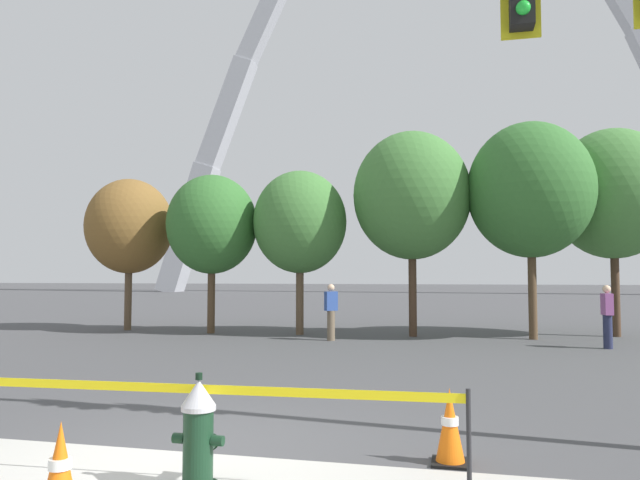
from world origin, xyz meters
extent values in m
plane|color=#474749|center=(0.00, 0.00, 0.00)|extent=(240.00, 240.00, 0.00)
cylinder|color=#14331E|center=(0.45, -1.05, 0.36)|extent=(0.26, 0.26, 0.62)
cylinder|color=#B7B7BC|center=(0.45, -1.05, 0.69)|extent=(0.30, 0.30, 0.04)
cone|color=#B7B7BC|center=(0.45, -1.05, 0.82)|extent=(0.30, 0.30, 0.22)
cylinder|color=black|center=(0.45, -1.05, 0.96)|extent=(0.06, 0.06, 0.06)
cylinder|color=#14331E|center=(0.27, -1.05, 0.42)|extent=(0.10, 0.09, 0.09)
cylinder|color=#14331E|center=(0.63, -1.05, 0.42)|extent=(0.10, 0.09, 0.09)
cylinder|color=#14331E|center=(0.45, -0.85, 0.33)|extent=(0.13, 0.14, 0.13)
cylinder|color=black|center=(0.45, -0.77, 0.33)|extent=(0.15, 0.03, 0.15)
cylinder|color=#232326|center=(2.72, -0.83, 0.45)|extent=(0.04, 0.04, 0.91)
cube|color=yellow|center=(0.21, -0.95, 0.83)|extent=(5.03, 0.24, 0.08)
cube|color=black|center=(2.56, 0.14, 0.01)|extent=(0.36, 0.36, 0.03)
cone|color=orange|center=(2.56, 0.14, 0.38)|extent=(0.28, 0.28, 0.70)
cylinder|color=white|center=(2.56, 0.14, 0.42)|extent=(0.17, 0.17, 0.08)
cone|color=orange|center=(-0.29, -1.87, 0.38)|extent=(0.28, 0.28, 0.70)
cylinder|color=white|center=(-0.29, -1.87, 0.42)|extent=(0.17, 0.17, 0.08)
sphere|color=green|center=(3.39, 0.82, 4.77)|extent=(0.16, 0.16, 0.16)
cube|color=#B2B5BC|center=(-27.01, 56.14, 7.07)|extent=(6.85, 2.43, 14.97)
cube|color=#B2B5BC|center=(-22.51, 56.14, 20.02)|extent=(6.61, 2.22, 12.66)
cube|color=#B2B5BC|center=(-18.00, 56.14, 30.62)|extent=(6.35, 2.00, 10.38)
cylinder|color=brown|center=(-8.21, 12.29, 1.10)|extent=(0.24, 0.24, 2.19)
ellipsoid|color=brown|center=(-8.21, 12.29, 3.51)|extent=(2.92, 2.92, 3.22)
cylinder|color=brown|center=(-5.02, 11.90, 1.09)|extent=(0.24, 0.24, 2.17)
ellipsoid|color=#336B2D|center=(-5.02, 11.90, 3.48)|extent=(2.90, 2.90, 3.19)
cylinder|color=brown|center=(-2.15, 12.09, 1.10)|extent=(0.24, 0.24, 2.20)
ellipsoid|color=#427A38|center=(-2.15, 12.09, 3.51)|extent=(2.93, 2.93, 3.22)
cylinder|color=#473323|center=(1.33, 12.31, 1.34)|extent=(0.24, 0.24, 2.67)
ellipsoid|color=#427A38|center=(1.33, 12.31, 4.28)|extent=(3.56, 3.56, 3.92)
cylinder|color=brown|center=(4.76, 12.25, 1.35)|extent=(0.24, 0.24, 2.70)
ellipsoid|color=#336B2D|center=(4.76, 12.25, 4.33)|extent=(3.61, 3.61, 3.97)
cylinder|color=#473323|center=(7.29, 13.60, 1.35)|extent=(0.24, 0.24, 2.70)
ellipsoid|color=#427A38|center=(7.29, 13.60, 4.32)|extent=(3.60, 3.60, 3.96)
cylinder|color=brown|center=(-0.85, 10.64, 0.42)|extent=(0.22, 0.22, 0.84)
cube|color=#2D4C99|center=(-0.85, 10.64, 1.11)|extent=(0.39, 0.36, 0.54)
sphere|color=beige|center=(-0.85, 10.64, 1.49)|extent=(0.20, 0.20, 0.20)
cylinder|color=#232847|center=(6.31, 10.36, 0.42)|extent=(0.22, 0.22, 0.84)
cube|color=#995193|center=(6.31, 10.36, 1.11)|extent=(0.25, 0.36, 0.54)
sphere|color=beige|center=(6.31, 10.36, 1.49)|extent=(0.20, 0.20, 0.20)
camera|label=1|loc=(2.65, -5.88, 1.83)|focal=33.38mm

